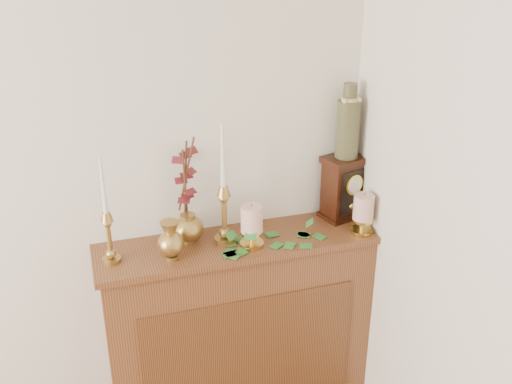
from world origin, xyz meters
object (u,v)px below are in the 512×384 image
object	(u,v)px
mantel_clock	(344,188)
ceramic_vase	(348,125)
ginger_jar	(186,192)
bud_vase	(171,241)
candlestick_left	(108,229)
candlestick_center	(224,205)

from	to	relation	value
mantel_clock	ceramic_vase	world-z (taller)	ceramic_vase
ginger_jar	ceramic_vase	world-z (taller)	ceramic_vase
bud_vase	ginger_jar	world-z (taller)	ginger_jar
bud_vase	mantel_clock	xyz separation A→B (m)	(0.83, 0.15, 0.06)
candlestick_left	mantel_clock	bearing A→B (deg)	5.25
candlestick_center	bud_vase	distance (m)	0.27
candlestick_left	mantel_clock	xyz separation A→B (m)	(1.07, 0.10, -0.00)
candlestick_center	bud_vase	world-z (taller)	candlestick_center
candlestick_center	mantel_clock	distance (m)	0.59
ginger_jar	bud_vase	bearing A→B (deg)	-122.26
mantel_clock	ceramic_vase	bearing A→B (deg)	90.00
candlestick_left	ginger_jar	size ratio (longest dim) A/B	0.94
candlestick_center	mantel_clock	world-z (taller)	candlestick_center
candlestick_center	ceramic_vase	bearing A→B (deg)	7.52
candlestick_left	ginger_jar	bearing A→B (deg)	17.80
mantel_clock	candlestick_center	bearing A→B (deg)	171.26
candlestick_left	bud_vase	xyz separation A→B (m)	(0.24, -0.05, -0.06)
candlestick_left	mantel_clock	distance (m)	1.07
ginger_jar	candlestick_center	bearing A→B (deg)	-31.24
candlestick_center	ceramic_vase	size ratio (longest dim) A/B	1.62
mantel_clock	ginger_jar	bearing A→B (deg)	163.15
bud_vase	ginger_jar	distance (m)	0.23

